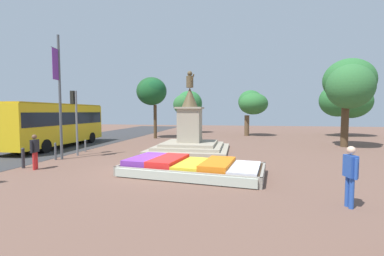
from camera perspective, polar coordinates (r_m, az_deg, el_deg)
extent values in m
plane|color=brown|center=(12.11, -8.47, -9.24)|extent=(79.10, 79.10, 0.00)
cube|color=#38281C|center=(11.26, 0.11, -9.20)|extent=(6.11, 3.46, 0.38)
cube|color=gray|center=(9.98, -2.40, -10.77)|extent=(5.96, 0.93, 0.42)
cube|color=gray|center=(12.56, 2.08, -7.77)|extent=(5.96, 0.93, 0.42)
cube|color=gray|center=(12.47, -13.03, -7.95)|extent=(0.50, 2.87, 0.42)
cube|color=gray|center=(10.75, 15.48, -9.85)|extent=(0.50, 2.87, 0.42)
cube|color=#72339E|center=(12.06, -10.14, -6.85)|extent=(1.45, 2.61, 0.26)
cube|color=red|center=(11.58, -5.21, -7.21)|extent=(1.45, 2.61, 0.28)
cube|color=yellow|center=(11.21, 0.11, -7.92)|extent=(1.45, 2.61, 0.14)
cube|color=orange|center=(10.91, 5.77, -7.94)|extent=(1.45, 2.61, 0.25)
cube|color=white|center=(10.75, 11.67, -8.58)|extent=(1.45, 2.61, 0.11)
cube|color=#B2BCAD|center=(9.94, -2.50, -10.84)|extent=(5.67, 0.98, 0.34)
cube|color=#9E9480|center=(18.13, -0.48, -4.60)|extent=(5.32, 5.32, 0.19)
cube|color=#A09681|center=(18.10, -0.48, -4.01)|extent=(4.47, 4.47, 0.19)
cube|color=gray|center=(18.08, -0.49, -3.41)|extent=(3.63, 3.63, 0.19)
cube|color=#9E937F|center=(17.97, -0.49, 0.57)|extent=(1.53, 1.53, 2.32)
cube|color=#9E937F|center=(17.94, -0.49, 4.47)|extent=(1.80, 1.80, 0.12)
cone|color=brown|center=(17.97, -0.49, 6.83)|extent=(1.15, 1.15, 1.36)
cylinder|color=brown|center=(18.06, -0.49, 10.23)|extent=(0.49, 0.49, 0.79)
sphere|color=brown|center=(18.14, -0.49, 12.02)|extent=(0.35, 0.35, 0.35)
cylinder|color=brown|center=(17.82, 0.03, 10.84)|extent=(0.42, 0.45, 0.66)
cylinder|color=slate|center=(17.17, -24.25, 0.94)|extent=(0.12, 0.12, 3.96)
cube|color=black|center=(17.31, -24.89, 6.18)|extent=(0.27, 0.30, 0.80)
cylinder|color=#4B0808|center=(17.41, -25.25, 7.03)|extent=(0.05, 0.14, 0.14)
cylinder|color=#543E08|center=(17.40, -25.23, 6.16)|extent=(0.05, 0.14, 0.14)
cylinder|color=green|center=(17.39, -25.20, 5.28)|extent=(0.05, 0.14, 0.14)
cylinder|color=#4C5156|center=(16.17, -27.28, 5.94)|extent=(0.14, 0.14, 6.91)
cube|color=#6B2D8C|center=(16.08, -28.10, 12.44)|extent=(0.07, 0.52, 1.68)
cylinder|color=#4C5156|center=(16.24, -28.19, 15.37)|extent=(0.09, 0.66, 0.03)
cube|color=gold|center=(21.86, -28.03, 0.79)|extent=(2.66, 9.45, 2.84)
cube|color=black|center=(21.85, -28.06, 1.90)|extent=(2.68, 9.17, 0.91)
cube|color=#B79214|center=(21.85, -28.14, 4.63)|extent=(2.61, 9.26, 0.10)
cylinder|color=black|center=(25.06, -25.82, -1.86)|extent=(0.31, 0.91, 0.90)
cylinder|color=black|center=(23.91, -21.48, -2.00)|extent=(0.31, 0.91, 0.90)
cylinder|color=black|center=(20.68, -34.61, -3.24)|extent=(0.31, 0.91, 0.90)
cylinder|color=black|center=(19.26, -29.84, -3.54)|extent=(0.31, 0.91, 0.90)
cylinder|color=#264CA5|center=(8.56, 31.93, -12.21)|extent=(0.13, 0.13, 0.87)
cylinder|color=#264CA5|center=(8.70, 31.27, -11.93)|extent=(0.13, 0.13, 0.87)
cube|color=#264CA5|center=(8.47, 31.77, -7.22)|extent=(0.29, 0.42, 0.62)
cylinder|color=#264CA5|center=(8.27, 32.67, -7.71)|extent=(0.09, 0.09, 0.58)
cylinder|color=#264CA5|center=(8.67, 30.90, -7.15)|extent=(0.09, 0.09, 0.58)
sphere|color=beige|center=(8.40, 31.87, -4.20)|extent=(0.22, 0.22, 0.22)
cylinder|color=red|center=(14.15, -31.30, -6.18)|extent=(0.13, 0.13, 0.82)
cylinder|color=red|center=(14.00, -31.67, -6.29)|extent=(0.13, 0.13, 0.82)
cube|color=black|center=(13.98, -31.58, -3.41)|extent=(0.29, 0.42, 0.58)
cylinder|color=black|center=(14.19, -31.08, -3.42)|extent=(0.09, 0.09, 0.55)
cylinder|color=black|center=(13.78, -32.08, -3.64)|extent=(0.09, 0.09, 0.55)
sphere|color=brown|center=(13.94, -31.64, -1.67)|extent=(0.21, 0.21, 0.21)
cylinder|color=#2D2D33|center=(14.71, -33.41, -5.80)|extent=(0.14, 0.14, 0.87)
sphere|color=#2D2D33|center=(14.65, -33.47, -3.96)|extent=(0.16, 0.16, 0.16)
cylinder|color=#4C5156|center=(16.31, -28.08, -4.73)|extent=(0.11, 0.11, 0.88)
sphere|color=#4C5156|center=(16.25, -28.12, -3.08)|extent=(0.12, 0.12, 0.12)
cylinder|color=slate|center=(18.74, -22.61, -3.80)|extent=(0.10, 0.10, 0.72)
sphere|color=slate|center=(18.70, -22.64, -2.62)|extent=(0.11, 0.11, 0.11)
cylinder|color=brown|center=(29.44, 12.08, 0.54)|extent=(0.53, 0.53, 2.29)
ellipsoid|color=#2A6932|center=(29.97, 12.87, 5.72)|extent=(2.76, 2.47, 2.60)
ellipsoid|color=#2D6A31|center=(29.26, 13.46, 5.27)|extent=(3.17, 3.19, 2.39)
cylinder|color=#4C3823|center=(26.22, -8.17, 1.40)|extent=(0.33, 0.33, 3.38)
ellipsoid|color=#164C26|center=(26.05, -8.60, 8.33)|extent=(2.50, 2.29, 2.21)
ellipsoid|color=#1C4A24|center=(26.84, -8.98, 8.07)|extent=(3.11, 2.72, 2.85)
ellipsoid|color=#194F25|center=(26.08, -8.75, 8.00)|extent=(2.67, 2.40, 2.60)
cylinder|color=brown|center=(32.70, -0.59, 0.75)|extent=(0.43, 0.43, 2.09)
ellipsoid|color=#306A35|center=(32.27, -1.82, 5.25)|extent=(2.71, 2.41, 2.49)
ellipsoid|color=#316A32|center=(32.79, -0.71, 4.73)|extent=(2.38, 2.52, 2.20)
ellipsoid|color=#2A6E36|center=(32.63, -0.64, 5.47)|extent=(3.30, 2.82, 3.20)
cylinder|color=#4C3823|center=(22.79, 30.82, 0.64)|extent=(0.53, 0.53, 3.41)
ellipsoid|color=#306A35|center=(22.09, 31.68, 7.85)|extent=(3.23, 3.04, 3.22)
ellipsoid|color=#2C6A32|center=(23.21, 31.50, 8.99)|extent=(3.67, 3.55, 3.30)
ellipsoid|color=#2A6B35|center=(23.02, 31.28, 8.75)|extent=(3.26, 3.44, 2.85)
cylinder|color=brown|center=(32.44, 30.62, 0.60)|extent=(0.35, 0.35, 2.53)
ellipsoid|color=#2B6932|center=(31.89, 29.67, 5.34)|extent=(3.78, 3.26, 3.47)
ellipsoid|color=#2C6D32|center=(33.16, 31.76, 5.02)|extent=(4.33, 4.17, 3.65)
ellipsoid|color=#2E6830|center=(33.21, 31.30, 6.02)|extent=(3.95, 3.97, 3.69)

